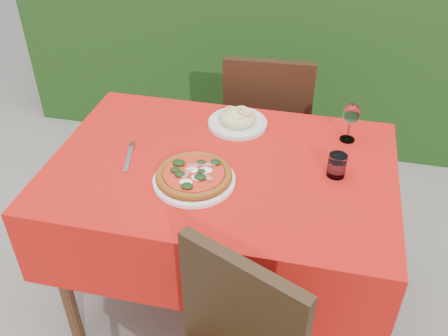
% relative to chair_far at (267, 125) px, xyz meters
% --- Properties ---
extents(ground, '(60.00, 60.00, 0.00)m').
position_rel_chair_far_xyz_m(ground, '(-0.07, -0.68, -0.52)').
color(ground, slate).
rests_on(ground, ground).
extents(dining_table, '(1.26, 0.86, 0.75)m').
position_rel_chair_far_xyz_m(dining_table, '(-0.07, -0.68, 0.08)').
color(dining_table, '#4E2C19').
rests_on(dining_table, ground).
extents(chair_far, '(0.43, 0.43, 0.91)m').
position_rel_chair_far_xyz_m(chair_far, '(0.00, 0.00, 0.00)').
color(chair_far, black).
rests_on(chair_far, ground).
extents(pizza_plate, '(0.30, 0.30, 0.05)m').
position_rel_chair_far_xyz_m(pizza_plate, '(-0.14, -0.81, 0.25)').
color(pizza_plate, white).
rests_on(pizza_plate, dining_table).
extents(pasta_plate, '(0.24, 0.24, 0.07)m').
position_rel_chair_far_xyz_m(pasta_plate, '(-0.07, -0.40, 0.25)').
color(pasta_plate, silver).
rests_on(pasta_plate, dining_table).
extents(water_glass, '(0.06, 0.06, 0.09)m').
position_rel_chair_far_xyz_m(water_glass, '(0.33, -0.65, 0.27)').
color(water_glass, white).
rests_on(water_glass, dining_table).
extents(wine_glass, '(0.07, 0.07, 0.16)m').
position_rel_chair_far_xyz_m(wine_glass, '(0.37, -0.41, 0.34)').
color(wine_glass, silver).
rests_on(wine_glass, dining_table).
extents(fork, '(0.08, 0.22, 0.01)m').
position_rel_chair_far_xyz_m(fork, '(-0.42, -0.73, 0.23)').
color(fork, '#ADADB4').
rests_on(fork, dining_table).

